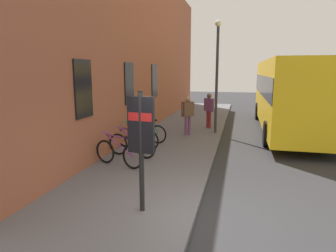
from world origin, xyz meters
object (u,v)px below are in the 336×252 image
Objects in this scene: bicycle_end_of_row at (119,153)px; transit_info_sign at (141,133)px; bicycle_far_end at (137,138)px; bicycle_beside_lamp at (132,145)px; bicycle_leaning_wall at (146,133)px; city_bus at (289,91)px; pedestrian_crossing_street at (188,111)px; street_lamp at (217,67)px; pedestrian_near_bus at (209,107)px.

transit_info_sign is (-2.54, -1.58, 1.21)m from bicycle_end_of_row.
bicycle_beside_lamp is at bearing -170.42° from bicycle_far_end.
city_bus is at bearing -53.42° from bicycle_leaning_wall.
pedestrian_crossing_street is (2.74, -1.35, 0.65)m from bicycle_far_end.
bicycle_end_of_row is at bearing 31.90° from transit_info_sign.
transit_info_sign is 0.49× the size of street_lamp.
bicycle_end_of_row is 0.97× the size of bicycle_leaning_wall.
transit_info_sign is (-4.55, -1.71, 1.21)m from bicycle_far_end.
pedestrian_near_bus is (3.57, -2.08, 0.64)m from bicycle_leaning_wall.
bicycle_leaning_wall is at bearing 0.30° from bicycle_far_end.
pedestrian_near_bus is (9.12, -0.36, -0.57)m from transit_info_sign.
bicycle_end_of_row is 6.52m from street_lamp.
city_bus is (5.30, -5.79, 1.41)m from bicycle_far_end.
pedestrian_near_bus is at bearing -21.56° from pedestrian_crossing_street.
pedestrian_crossing_street is 0.35× the size of street_lamp.
bicycle_end_of_row and bicycle_beside_lamp have the same top height.
transit_info_sign is 9.15m from pedestrian_near_bus.
city_bus is 6.21× the size of pedestrian_near_bus.
bicycle_leaning_wall is (1.00, 0.01, -0.00)m from bicycle_far_end.
bicycle_far_end is at bearing 20.63° from transit_info_sign.
bicycle_leaning_wall is at bearing 4.98° from bicycle_beside_lamp.
bicycle_end_of_row is at bearing 178.04° from bicycle_beside_lamp.
bicycle_beside_lamp is 1.03× the size of pedestrian_near_bus.
pedestrian_crossing_street is (3.74, -1.18, 0.65)m from bicycle_beside_lamp.
street_lamp reaches higher than bicycle_end_of_row.
transit_info_sign reaches higher than bicycle_leaning_wall.
bicycle_leaning_wall is at bearing 135.23° from street_lamp.
city_bus is at bearing -47.54° from bicycle_far_end.
city_bus reaches higher than transit_info_sign.
city_bus is at bearing -37.72° from bicycle_end_of_row.
bicycle_far_end is 0.36× the size of street_lamp.
bicycle_leaning_wall is 4.35m from street_lamp.
bicycle_far_end is (1.00, 0.17, 0.00)m from bicycle_beside_lamp.
city_bus reaches higher than bicycle_end_of_row.
city_bus is 3.92m from street_lamp.
bicycle_far_end is at bearing 9.58° from bicycle_beside_lamp.
street_lamp is (5.53, -2.36, 2.53)m from bicycle_end_of_row.
bicycle_leaning_wall is 0.36× the size of street_lamp.
bicycle_end_of_row and bicycle_leaning_wall have the same top height.
bicycle_beside_lamp is at bearing 152.79° from street_lamp.
pedestrian_near_bus is at bearing 101.07° from city_bus.
pedestrian_crossing_street reaches higher than bicycle_leaning_wall.
bicycle_end_of_row is 2.02m from bicycle_far_end.
bicycle_far_end is 1.03× the size of pedestrian_near_bus.
bicycle_beside_lamp is (1.01, -0.03, 0.00)m from bicycle_end_of_row.
bicycle_leaning_wall is 0.73× the size of transit_info_sign.
pedestrian_crossing_street reaches higher than bicycle_far_end.
bicycle_beside_lamp is 0.99× the size of bicycle_leaning_wall.
city_bus is 2.14× the size of street_lamp.
city_bus is 3.87m from pedestrian_near_bus.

